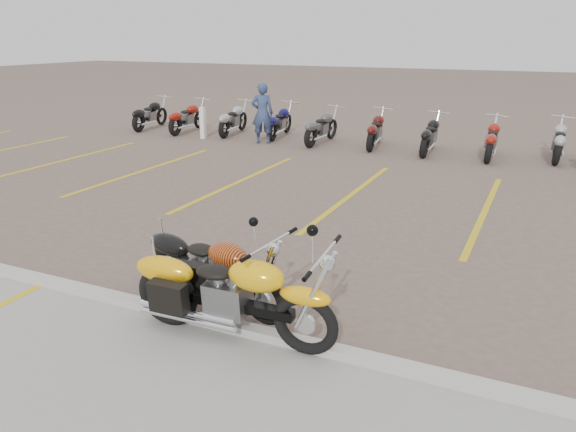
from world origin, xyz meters
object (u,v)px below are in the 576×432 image
object	(u,v)px
yellow_cruiser	(229,297)
bollard	(203,123)
person_a	(262,113)
flame_cruiser	(213,271)

from	to	relation	value
yellow_cruiser	bollard	bearing A→B (deg)	122.77
person_a	bollard	xyz separation A→B (m)	(-2.13, -0.09, -0.42)
flame_cruiser	person_a	xyz separation A→B (m)	(-4.52, 9.99, 0.46)
flame_cruiser	bollard	world-z (taller)	bollard
bollard	person_a	bearing A→B (deg)	2.53
yellow_cruiser	bollard	distance (m)	12.77
flame_cruiser	bollard	distance (m)	11.92
flame_cruiser	person_a	world-z (taller)	person_a
bollard	yellow_cruiser	bearing A→B (deg)	-55.43
yellow_cruiser	bollard	xyz separation A→B (m)	(-7.24, 10.51, -0.00)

